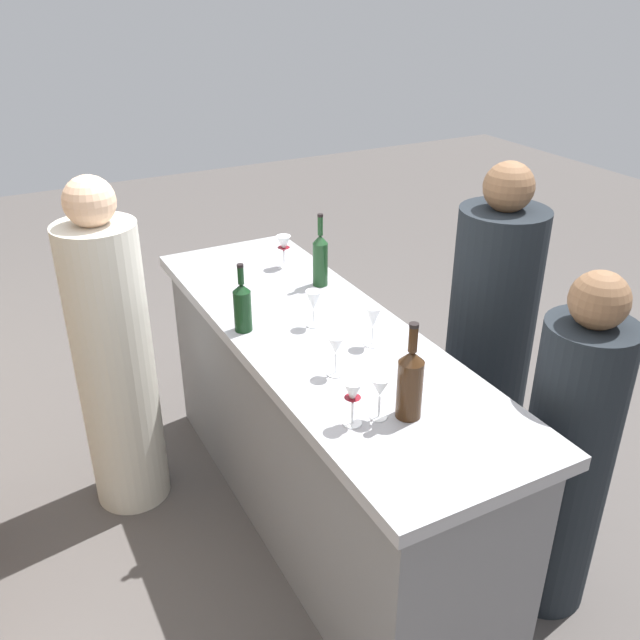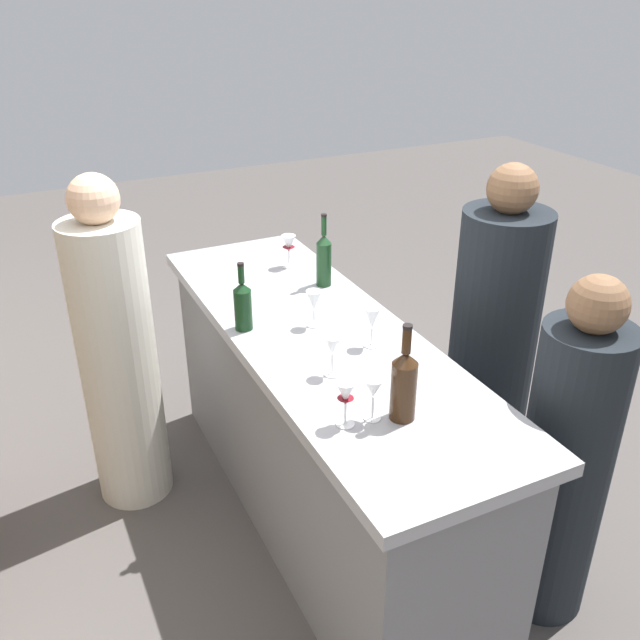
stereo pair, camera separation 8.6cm
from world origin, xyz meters
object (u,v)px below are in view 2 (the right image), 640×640
wine_bottle_center_olive_green (324,259)px  wine_glass_far_center (373,389)px  wine_bottle_second_left_dark_green (243,304)px  person_right_guest (118,359)px  person_left_guest (491,354)px  wine_glass_near_left (289,245)px  wine_glass_near_center (372,320)px  person_center_guest (565,467)px  wine_glass_far_right (346,396)px  wine_bottle_leftmost_amber_brown (404,384)px  wine_glass_near_right (313,302)px  wine_glass_far_left (332,348)px

wine_bottle_center_olive_green → wine_glass_far_center: (-1.01, 0.32, -0.02)m
wine_bottle_second_left_dark_green → person_right_guest: 0.70m
person_right_guest → person_left_guest: bearing=-27.6°
wine_bottle_second_left_dark_green → wine_glass_near_left: size_ratio=1.81×
wine_glass_near_center → person_center_guest: 0.88m
wine_bottle_second_left_dark_green → wine_glass_far_right: bearing=-175.3°
wine_glass_far_right → person_left_guest: bearing=-64.5°
wine_glass_near_center → wine_bottle_leftmost_amber_brown: bearing=162.2°
wine_glass_near_center → wine_bottle_center_olive_green: bearing=-8.3°
wine_glass_near_left → wine_glass_far_center: wine_glass_near_left is taller
wine_bottle_leftmost_amber_brown → person_left_guest: 1.02m
person_left_guest → person_right_guest: person_left_guest is taller
person_left_guest → wine_bottle_second_left_dark_green: bearing=-17.1°
wine_glass_near_right → wine_glass_far_center: (-0.67, 0.11, 0.01)m
wine_glass_near_right → wine_glass_far_left: size_ratio=1.01×
wine_glass_far_center → person_right_guest: bearing=27.4°
wine_glass_far_left → person_center_guest: person_center_guest is taller
wine_glass_near_center → person_center_guest: size_ratio=0.11×
wine_glass_far_left → person_right_guest: person_right_guest is taller
wine_glass_near_center → wine_glass_far_left: 0.26m
wine_glass_near_left → person_right_guest: bearing=97.2°
wine_glass_near_center → wine_glass_far_right: wine_glass_near_center is taller
wine_glass_near_right → person_right_guest: 0.94m
wine_glass_near_center → wine_glass_far_center: bearing=150.7°
person_center_guest → wine_glass_far_left: bearing=-22.9°
wine_glass_near_right → person_left_guest: (-0.19, -0.78, -0.34)m
wine_bottle_leftmost_amber_brown → wine_glass_far_center: bearing=68.4°
wine_bottle_center_olive_green → person_left_guest: bearing=-133.1°
wine_glass_far_center → person_right_guest: person_right_guest is taller
person_left_guest → person_right_guest: (0.69, 1.50, -0.01)m
person_left_guest → person_center_guest: person_left_guest is taller
wine_bottle_second_left_dark_green → person_right_guest: person_right_guest is taller
wine_bottle_second_left_dark_green → wine_glass_near_left: 0.67m
wine_glass_near_right → wine_glass_far_right: (-0.66, 0.20, 0.00)m
wine_bottle_second_left_dark_green → wine_bottle_center_olive_green: wine_bottle_center_olive_green is taller
wine_glass_far_left → person_right_guest: 1.12m
wine_glass_far_left → person_center_guest: 0.95m
wine_glass_far_center → wine_glass_near_right: bearing=-9.1°
wine_glass_far_right → person_left_guest: size_ratio=0.10×
wine_glass_far_center → person_left_guest: 1.07m
wine_glass_far_center → wine_glass_far_right: 0.09m
wine_bottle_leftmost_amber_brown → wine_glass_far_center: wine_bottle_leftmost_amber_brown is taller
wine_glass_near_right → person_center_guest: bearing=-144.9°
wine_glass_near_center → wine_bottle_second_left_dark_green: bearing=48.8°
person_left_guest → person_right_guest: size_ratio=1.02×
person_left_guest → wine_glass_near_center: bearing=3.2°
wine_bottle_leftmost_amber_brown → person_left_guest: person_left_guest is taller
wine_bottle_second_left_dark_green → wine_glass_near_right: bearing=-110.3°
wine_bottle_center_olive_green → wine_glass_near_left: (0.27, 0.05, -0.02)m
wine_bottle_center_olive_green → person_center_guest: size_ratio=0.24×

